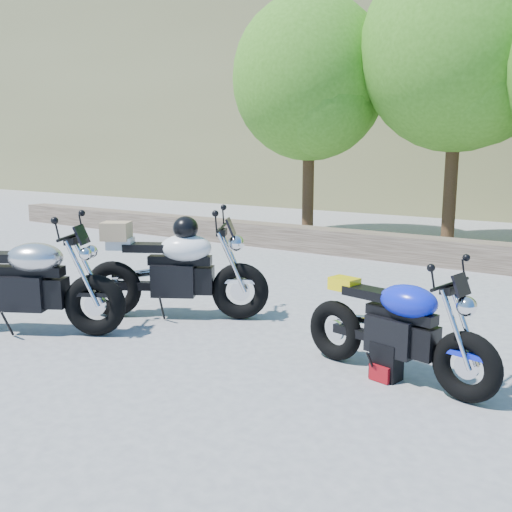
{
  "coord_description": "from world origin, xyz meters",
  "views": [
    {
      "loc": [
        4.33,
        -5.04,
        2.11
      ],
      "look_at": [
        0.2,
        1.0,
        0.75
      ],
      "focal_mm": 40.0,
      "sensor_mm": 36.0,
      "label": 1
    }
  ],
  "objects_px": {
    "white_bike": "(175,268)",
    "backpack": "(386,361)",
    "silver_bike": "(27,285)",
    "blue_bike": "(397,328)"
  },
  "relations": [
    {
      "from": "blue_bike",
      "to": "white_bike",
      "type": "bearing_deg",
      "value": -175.17
    },
    {
      "from": "white_bike",
      "to": "blue_bike",
      "type": "relative_size",
      "value": 1.07
    },
    {
      "from": "white_bike",
      "to": "silver_bike",
      "type": "bearing_deg",
      "value": -153.99
    },
    {
      "from": "silver_bike",
      "to": "blue_bike",
      "type": "bearing_deg",
      "value": -13.4
    },
    {
      "from": "white_bike",
      "to": "backpack",
      "type": "xyz_separation_m",
      "value": [
        2.98,
        -0.39,
        -0.47
      ]
    },
    {
      "from": "white_bike",
      "to": "backpack",
      "type": "height_order",
      "value": "white_bike"
    },
    {
      "from": "silver_bike",
      "to": "white_bike",
      "type": "height_order",
      "value": "white_bike"
    },
    {
      "from": "silver_bike",
      "to": "white_bike",
      "type": "distance_m",
      "value": 1.74
    },
    {
      "from": "silver_bike",
      "to": "white_bike",
      "type": "relative_size",
      "value": 1.01
    },
    {
      "from": "white_bike",
      "to": "backpack",
      "type": "relative_size",
      "value": 5.96
    }
  ]
}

